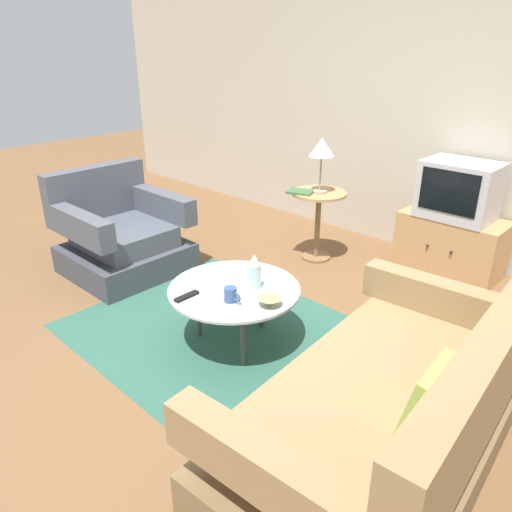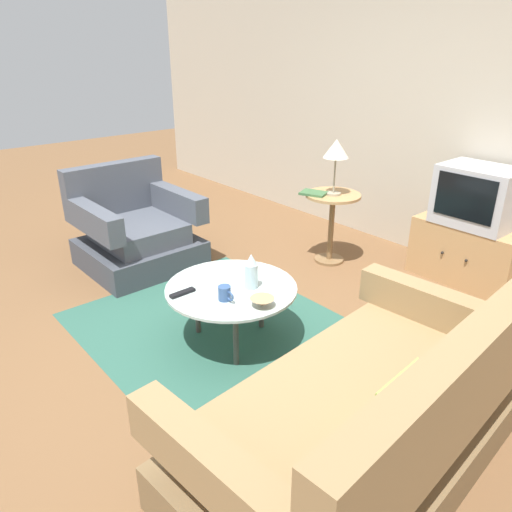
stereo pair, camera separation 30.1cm
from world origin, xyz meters
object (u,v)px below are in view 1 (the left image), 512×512
object	(u,v)px
tv_stand	(450,244)
television	(459,190)
tv_remote_dark	(187,296)
mug	(231,295)
bowl	(270,302)
armchair	(121,237)
book	(300,192)
vase	(254,272)
table_lamp	(322,149)
side_table	(318,211)
couch	(391,412)
coffee_table	(234,292)

from	to	relation	value
tv_stand	television	bearing A→B (deg)	-90.00
tv_stand	tv_remote_dark	size ratio (longest dim) A/B	5.01
tv_stand	mug	size ratio (longest dim) A/B	6.79
tv_stand	tv_remote_dark	xyz separation A→B (m)	(-0.67, -2.40, 0.17)
mug	bowl	world-z (taller)	mug
armchair	book	world-z (taller)	armchair
television	bowl	size ratio (longest dim) A/B	3.92
book	bowl	bearing A→B (deg)	-78.84
armchair	vase	bearing A→B (deg)	88.49
table_lamp	mug	bearing A→B (deg)	-70.97
vase	side_table	bearing A→B (deg)	111.33
television	table_lamp	world-z (taller)	table_lamp
couch	table_lamp	bearing A→B (deg)	40.91
tv_stand	tv_remote_dark	world-z (taller)	tv_stand
coffee_table	television	bearing A→B (deg)	75.12
television	mug	world-z (taller)	television
bowl	table_lamp	bearing A→B (deg)	117.09
tv_stand	bowl	xyz separation A→B (m)	(-0.23, -2.12, 0.19)
tv_remote_dark	mug	bearing A→B (deg)	124.39
armchair	coffee_table	world-z (taller)	armchair
couch	tv_stand	bearing A→B (deg)	12.78
vase	mug	bearing A→B (deg)	-84.08
coffee_table	tv_remote_dark	size ratio (longest dim) A/B	4.99
tv_stand	mug	distance (m)	2.29
vase	tv_remote_dark	world-z (taller)	vase
armchair	book	xyz separation A→B (m)	(1.01, 1.25, 0.36)
television	tv_remote_dark	distance (m)	2.50
book	coffee_table	bearing A→B (deg)	-89.15
armchair	couch	world-z (taller)	couch
tv_stand	armchair	bearing A→B (deg)	-137.20
bowl	book	distance (m)	1.66
table_lamp	vase	distance (m)	1.58
armchair	tv_remote_dark	bearing A→B (deg)	73.32
armchair	tv_stand	world-z (taller)	armchair
couch	coffee_table	distance (m)	1.29
book	mug	bearing A→B (deg)	-87.25
television	book	distance (m)	1.34
armchair	coffee_table	distance (m)	1.59
couch	book	xyz separation A→B (m)	(-1.84, 1.57, 0.37)
armchair	tv_stand	size ratio (longest dim) A/B	1.09
tv_stand	vase	distance (m)	2.08
side_table	tv_stand	world-z (taller)	side_table
armchair	television	world-z (taller)	television
armchair	book	distance (m)	1.65
side_table	book	xyz separation A→B (m)	(-0.11, -0.14, 0.19)
coffee_table	side_table	bearing A→B (deg)	106.95
mug	bowl	size ratio (longest dim) A/B	0.85
armchair	couch	xyz separation A→B (m)	(2.85, -0.32, -0.02)
mug	table_lamp	bearing A→B (deg)	109.03
couch	book	bearing A→B (deg)	45.03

